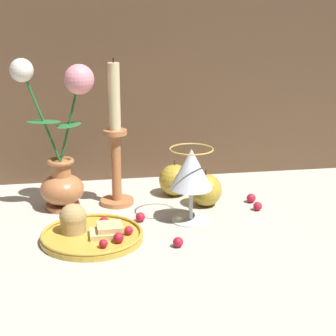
{
  "coord_description": "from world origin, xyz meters",
  "views": [
    {
      "loc": [
        -0.11,
        -1.04,
        0.43
      ],
      "look_at": [
        0.07,
        0.02,
        0.1
      ],
      "focal_mm": 60.0,
      "sensor_mm": 36.0,
      "label": 1
    }
  ],
  "objects_px": {
    "vase": "(62,152)",
    "apple_beside_vase": "(206,190)",
    "wine_glass": "(191,172)",
    "apple_near_glass": "(175,180)",
    "candlestick": "(116,146)",
    "plate_with_pastries": "(89,232)"
  },
  "relations": [
    {
      "from": "vase",
      "to": "apple_beside_vase",
      "type": "bearing_deg",
      "value": -6.18
    },
    {
      "from": "vase",
      "to": "wine_glass",
      "type": "distance_m",
      "value": 0.27
    },
    {
      "from": "wine_glass",
      "to": "vase",
      "type": "bearing_deg",
      "value": 156.18
    },
    {
      "from": "vase",
      "to": "apple_near_glass",
      "type": "bearing_deg",
      "value": 10.17
    },
    {
      "from": "vase",
      "to": "candlestick",
      "type": "bearing_deg",
      "value": 4.53
    },
    {
      "from": "candlestick",
      "to": "vase",
      "type": "bearing_deg",
      "value": -175.47
    },
    {
      "from": "plate_with_pastries",
      "to": "apple_beside_vase",
      "type": "distance_m",
      "value": 0.29
    },
    {
      "from": "vase",
      "to": "apple_near_glass",
      "type": "xyz_separation_m",
      "value": [
        0.24,
        0.04,
        -0.09
      ]
    },
    {
      "from": "vase",
      "to": "wine_glass",
      "type": "relative_size",
      "value": 2.12
    },
    {
      "from": "candlestick",
      "to": "apple_near_glass",
      "type": "distance_m",
      "value": 0.17
    },
    {
      "from": "candlestick",
      "to": "plate_with_pastries",
      "type": "bearing_deg",
      "value": -110.25
    },
    {
      "from": "wine_glass",
      "to": "candlestick",
      "type": "relative_size",
      "value": 0.48
    },
    {
      "from": "candlestick",
      "to": "apple_beside_vase",
      "type": "height_order",
      "value": "candlestick"
    },
    {
      "from": "candlestick",
      "to": "apple_near_glass",
      "type": "xyz_separation_m",
      "value": [
        0.13,
        0.04,
        -0.09
      ]
    },
    {
      "from": "plate_with_pastries",
      "to": "apple_near_glass",
      "type": "xyz_separation_m",
      "value": [
        0.2,
        0.21,
        0.02
      ]
    },
    {
      "from": "apple_beside_vase",
      "to": "apple_near_glass",
      "type": "height_order",
      "value": "apple_near_glass"
    },
    {
      "from": "candlestick",
      "to": "apple_near_glass",
      "type": "height_order",
      "value": "candlestick"
    },
    {
      "from": "wine_glass",
      "to": "apple_near_glass",
      "type": "bearing_deg",
      "value": 91.97
    },
    {
      "from": "apple_near_glass",
      "to": "plate_with_pastries",
      "type": "bearing_deg",
      "value": -132.93
    },
    {
      "from": "vase",
      "to": "candlestick",
      "type": "height_order",
      "value": "vase"
    },
    {
      "from": "apple_near_glass",
      "to": "vase",
      "type": "bearing_deg",
      "value": -169.83
    },
    {
      "from": "plate_with_pastries",
      "to": "candlestick",
      "type": "relative_size",
      "value": 0.61
    }
  ]
}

